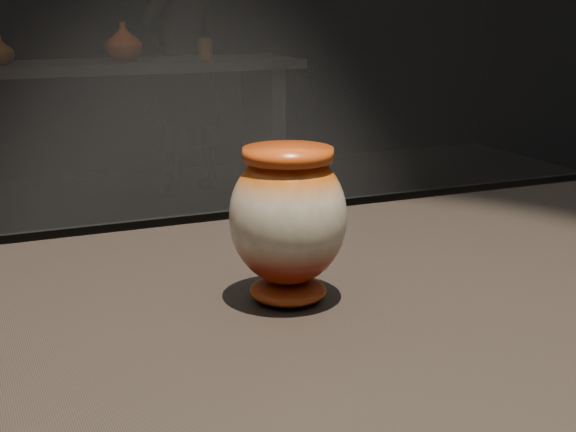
# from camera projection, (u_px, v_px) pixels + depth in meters

# --- Properties ---
(main_vase) EXTENTS (0.14, 0.14, 0.17)m
(main_vase) POSITION_uv_depth(u_px,v_px,m) (288.00, 219.00, 0.88)
(main_vase) COLOR maroon
(main_vase) RESTS_ON display_plinth
(back_shelf) EXTENTS (2.00, 0.60, 0.90)m
(back_shelf) POSITION_uv_depth(u_px,v_px,m) (119.00, 110.00, 4.41)
(back_shelf) COLOR black
(back_shelf) RESTS_ON ground
(back_vase_left) EXTENTS (0.17, 0.17, 0.15)m
(back_vase_left) POSITION_uv_depth(u_px,v_px,m) (0.00, 50.00, 4.08)
(back_vase_left) COLOR brown
(back_vase_left) RESTS_ON back_shelf
(back_vase_mid) EXTENTS (0.28, 0.28, 0.21)m
(back_vase_mid) POSITION_uv_depth(u_px,v_px,m) (124.00, 42.00, 4.28)
(back_vase_mid) COLOR maroon
(back_vase_mid) RESTS_ON back_shelf
(back_vase_right) EXTENTS (0.08, 0.08, 0.11)m
(back_vase_right) POSITION_uv_depth(u_px,v_px,m) (205.00, 49.00, 4.49)
(back_vase_right) COLOR brown
(back_vase_right) RESTS_ON back_shelf
(visitor) EXTENTS (0.71, 0.59, 1.67)m
(visitor) POSITION_uv_depth(u_px,v_px,m) (184.00, 63.00, 5.05)
(visitor) COLOR black
(visitor) RESTS_ON ground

